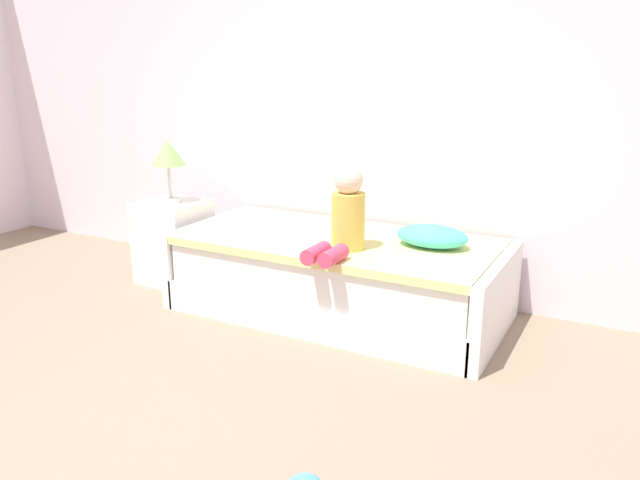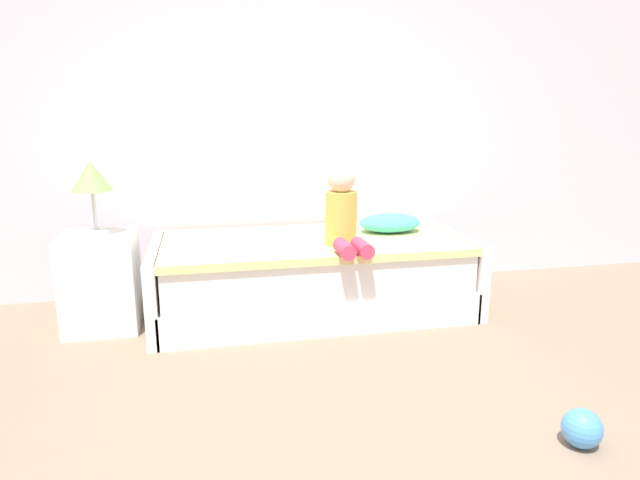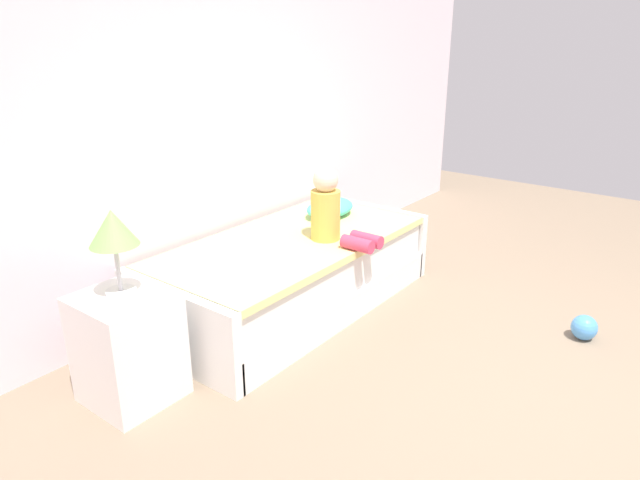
{
  "view_description": "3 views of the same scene",
  "coord_description": "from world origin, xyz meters",
  "views": [
    {
      "loc": [
        1.86,
        -1.43,
        1.58
      ],
      "look_at": [
        0.15,
        1.75,
        0.55
      ],
      "focal_mm": 35.1,
      "sensor_mm": 36.0,
      "label": 1
    },
    {
      "loc": [
        -0.55,
        -1.48,
        1.33
      ],
      "look_at": [
        0.15,
        1.75,
        0.55
      ],
      "focal_mm": 30.49,
      "sensor_mm": 36.0,
      "label": 2
    },
    {
      "loc": [
        -2.66,
        -0.4,
        1.86
      ],
      "look_at": [
        0.15,
        1.75,
        0.55
      ],
      "focal_mm": 32.14,
      "sensor_mm": 36.0,
      "label": 3
    }
  ],
  "objects": [
    {
      "name": "table_lamp",
      "position": [
        -1.2,
        1.97,
        0.94
      ],
      "size": [
        0.24,
        0.24,
        0.45
      ],
      "color": "silver",
      "rests_on": "nightstand"
    },
    {
      "name": "nightstand",
      "position": [
        -1.2,
        1.97,
        0.3
      ],
      "size": [
        0.44,
        0.44,
        0.6
      ],
      "primitive_type": "cube",
      "color": "white",
      "rests_on": "ground"
    },
    {
      "name": "wall_rear",
      "position": [
        0.0,
        2.6,
        1.45
      ],
      "size": [
        7.2,
        0.1,
        2.9
      ],
      "primitive_type": "cube",
      "color": "white",
      "rests_on": "ground"
    },
    {
      "name": "child_figure",
      "position": [
        0.3,
        1.77,
        0.7
      ],
      "size": [
        0.2,
        0.51,
        0.5
      ],
      "color": "gold",
      "rests_on": "bed"
    },
    {
      "name": "toy_ball",
      "position": [
        0.91,
        0.22,
        0.08
      ],
      "size": [
        0.16,
        0.16,
        0.16
      ],
      "primitive_type": "sphere",
      "color": "#4C99E5",
      "rests_on": "ground"
    },
    {
      "name": "bed",
      "position": [
        0.15,
        2.0,
        0.25
      ],
      "size": [
        2.11,
        1.0,
        0.5
      ],
      "color": "white",
      "rests_on": "ground"
    },
    {
      "name": "pillow",
      "position": [
        0.74,
        2.1,
        0.56
      ],
      "size": [
        0.44,
        0.3,
        0.13
      ],
      "primitive_type": "ellipsoid",
      "color": "#4CCCBC",
      "rests_on": "bed"
    },
    {
      "name": "ground_plane",
      "position": [
        0.0,
        0.0,
        0.0
      ],
      "size": [
        9.2,
        9.2,
        0.0
      ],
      "primitive_type": "plane",
      "color": "gray"
    }
  ]
}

